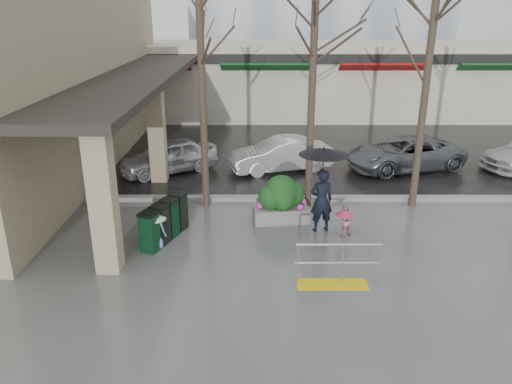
{
  "coord_description": "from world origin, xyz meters",
  "views": [
    {
      "loc": [
        -0.4,
        -11.03,
        5.89
      ],
      "look_at": [
        -0.43,
        1.31,
        1.3
      ],
      "focal_mm": 35.0,
      "sensor_mm": 36.0,
      "label": 1
    }
  ],
  "objects_px": {
    "woman": "(322,182)",
    "car_c": "(404,153)",
    "handrail": "(336,270)",
    "planter": "(281,199)",
    "news_boxes": "(165,221)",
    "tree_midwest": "(314,32)",
    "tree_mideast": "(431,46)",
    "child_pink": "(344,219)",
    "car_a": "(168,156)",
    "child_blue": "(156,226)",
    "car_b": "(281,155)",
    "tree_west": "(200,37)"
  },
  "relations": [
    {
      "from": "car_c",
      "to": "woman",
      "type": "bearing_deg",
      "value": -50.98
    },
    {
      "from": "child_blue",
      "to": "tree_midwest",
      "type": "bearing_deg",
      "value": -131.28
    },
    {
      "from": "woman",
      "to": "car_c",
      "type": "xyz_separation_m",
      "value": [
        3.87,
        5.66,
        -0.82
      ]
    },
    {
      "from": "woman",
      "to": "child_pink",
      "type": "relative_size",
      "value": 2.73
    },
    {
      "from": "tree_midwest",
      "to": "woman",
      "type": "distance_m",
      "value": 4.23
    },
    {
      "from": "tree_mideast",
      "to": "planter",
      "type": "bearing_deg",
      "value": -164.22
    },
    {
      "from": "tree_mideast",
      "to": "car_a",
      "type": "height_order",
      "value": "tree_mideast"
    },
    {
      "from": "planter",
      "to": "car_a",
      "type": "bearing_deg",
      "value": 131.7
    },
    {
      "from": "tree_west",
      "to": "car_b",
      "type": "relative_size",
      "value": 1.78
    },
    {
      "from": "handrail",
      "to": "tree_west",
      "type": "relative_size",
      "value": 0.28
    },
    {
      "from": "child_pink",
      "to": "tree_midwest",
      "type": "bearing_deg",
      "value": -101.72
    },
    {
      "from": "car_a",
      "to": "child_pink",
      "type": "bearing_deg",
      "value": 13.94
    },
    {
      "from": "tree_west",
      "to": "planter",
      "type": "distance_m",
      "value": 5.12
    },
    {
      "from": "news_boxes",
      "to": "woman",
      "type": "bearing_deg",
      "value": 28.52
    },
    {
      "from": "planter",
      "to": "car_a",
      "type": "height_order",
      "value": "planter"
    },
    {
      "from": "car_a",
      "to": "news_boxes",
      "type": "bearing_deg",
      "value": -23.08
    },
    {
      "from": "planter",
      "to": "tree_west",
      "type": "bearing_deg",
      "value": 152.75
    },
    {
      "from": "child_blue",
      "to": "tree_west",
      "type": "bearing_deg",
      "value": -95.17
    },
    {
      "from": "planter",
      "to": "news_boxes",
      "type": "bearing_deg",
      "value": -158.22
    },
    {
      "from": "tree_midwest",
      "to": "planter",
      "type": "bearing_deg",
      "value": -127.12
    },
    {
      "from": "planter",
      "to": "car_c",
      "type": "distance_m",
      "value": 7.0
    },
    {
      "from": "car_b",
      "to": "tree_mideast",
      "type": "bearing_deg",
      "value": 32.09
    },
    {
      "from": "woman",
      "to": "handrail",
      "type": "bearing_deg",
      "value": 76.77
    },
    {
      "from": "tree_midwest",
      "to": "tree_mideast",
      "type": "xyz_separation_m",
      "value": [
        3.3,
        -0.0,
        -0.37
      ]
    },
    {
      "from": "news_boxes",
      "to": "tree_west",
      "type": "bearing_deg",
      "value": 91.42
    },
    {
      "from": "tree_midwest",
      "to": "child_blue",
      "type": "relative_size",
      "value": 6.77
    },
    {
      "from": "woman",
      "to": "planter",
      "type": "xyz_separation_m",
      "value": [
        -1.07,
        0.7,
        -0.78
      ]
    },
    {
      "from": "planter",
      "to": "child_pink",
      "type": "bearing_deg",
      "value": -32.34
    },
    {
      "from": "handrail",
      "to": "child_blue",
      "type": "distance_m",
      "value": 4.73
    },
    {
      "from": "tree_midwest",
      "to": "child_pink",
      "type": "height_order",
      "value": "tree_midwest"
    },
    {
      "from": "tree_midwest",
      "to": "car_a",
      "type": "relative_size",
      "value": 1.89
    },
    {
      "from": "tree_mideast",
      "to": "child_blue",
      "type": "distance_m",
      "value": 9.12
    },
    {
      "from": "tree_midwest",
      "to": "tree_mideast",
      "type": "bearing_deg",
      "value": -0.0
    },
    {
      "from": "child_pink",
      "to": "child_blue",
      "type": "xyz_separation_m",
      "value": [
        -4.96,
        -0.74,
        0.1
      ]
    },
    {
      "from": "woman",
      "to": "car_b",
      "type": "height_order",
      "value": "woman"
    },
    {
      "from": "planter",
      "to": "car_c",
      "type": "height_order",
      "value": "planter"
    },
    {
      "from": "tree_mideast",
      "to": "car_b",
      "type": "distance_m",
      "value": 6.83
    },
    {
      "from": "tree_midwest",
      "to": "child_blue",
      "type": "height_order",
      "value": "tree_midwest"
    },
    {
      "from": "child_pink",
      "to": "car_b",
      "type": "relative_size",
      "value": 0.23
    },
    {
      "from": "car_a",
      "to": "car_b",
      "type": "distance_m",
      "value": 4.24
    },
    {
      "from": "tree_midwest",
      "to": "child_pink",
      "type": "bearing_deg",
      "value": -71.14
    },
    {
      "from": "handrail",
      "to": "car_b",
      "type": "bearing_deg",
      "value": 95.89
    },
    {
      "from": "tree_midwest",
      "to": "tree_mideast",
      "type": "relative_size",
      "value": 1.08
    },
    {
      "from": "planter",
      "to": "news_boxes",
      "type": "relative_size",
      "value": 0.87
    },
    {
      "from": "planter",
      "to": "car_c",
      "type": "xyz_separation_m",
      "value": [
        4.94,
        4.96,
        -0.03
      ]
    },
    {
      "from": "handrail",
      "to": "news_boxes",
      "type": "xyz_separation_m",
      "value": [
        -4.23,
        2.35,
        0.15
      ]
    },
    {
      "from": "tree_west",
      "to": "tree_midwest",
      "type": "distance_m",
      "value": 3.2
    },
    {
      "from": "handrail",
      "to": "woman",
      "type": "height_order",
      "value": "woman"
    },
    {
      "from": "handrail",
      "to": "planter",
      "type": "relative_size",
      "value": 1.13
    },
    {
      "from": "car_a",
      "to": "car_c",
      "type": "height_order",
      "value": "same"
    }
  ]
}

